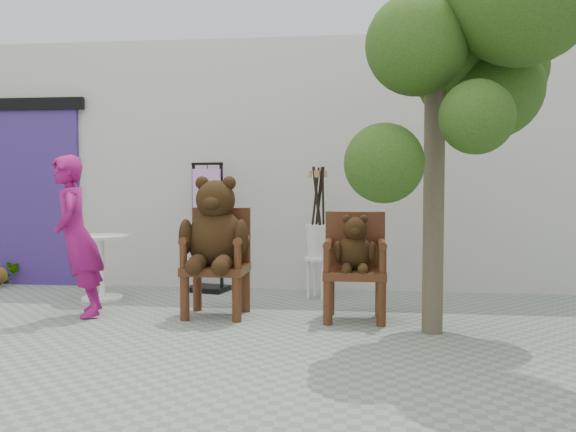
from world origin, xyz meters
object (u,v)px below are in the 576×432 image
(person, at_px, (77,237))
(display_stand, at_px, (208,242))
(tree, at_px, (476,52))
(chair_small, at_px, (355,256))
(chair_big, at_px, (216,238))
(stool_bucket, at_px, (319,240))
(cafe_table, at_px, (102,259))

(person, distance_m, display_stand, 1.74)
(tree, bearing_deg, chair_small, 152.85)
(display_stand, distance_m, tree, 3.69)
(chair_big, xyz_separation_m, stool_bucket, (0.92, 1.01, -0.11))
(cafe_table, relative_size, display_stand, 0.47)
(person, distance_m, cafe_table, 0.92)
(stool_bucket, xyz_separation_m, tree, (1.38, -1.51, 1.70))
(person, height_order, cafe_table, person)
(person, relative_size, tree, 0.47)
(chair_small, xyz_separation_m, stool_bucket, (-0.41, 1.01, 0.05))
(stool_bucket, bearing_deg, tree, -47.47)
(display_stand, relative_size, tree, 0.46)
(chair_big, xyz_separation_m, tree, (2.30, -0.49, 1.59))
(chair_big, relative_size, tree, 0.41)
(person, bearing_deg, chair_small, 72.08)
(chair_big, height_order, chair_small, chair_big)
(chair_big, height_order, cafe_table, chair_big)
(chair_small, height_order, stool_bucket, stool_bucket)
(cafe_table, bearing_deg, chair_big, -24.99)
(chair_big, distance_m, cafe_table, 1.62)
(chair_small, xyz_separation_m, display_stand, (-1.73, 1.29, -0.01))
(cafe_table, bearing_deg, chair_small, -13.51)
(chair_big, relative_size, person, 0.88)
(display_stand, height_order, tree, tree)
(chair_small, distance_m, tree, 2.06)
(cafe_table, xyz_separation_m, stool_bucket, (2.35, 0.34, 0.20))
(chair_small, bearing_deg, tree, -27.15)
(chair_big, xyz_separation_m, display_stand, (-0.41, 1.29, -0.16))
(chair_small, bearing_deg, chair_big, -179.69)
(stool_bucket, relative_size, tree, 0.45)
(person, bearing_deg, tree, 63.00)
(cafe_table, bearing_deg, stool_bucket, 8.29)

